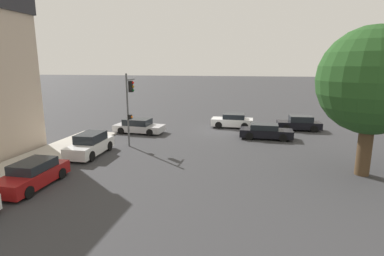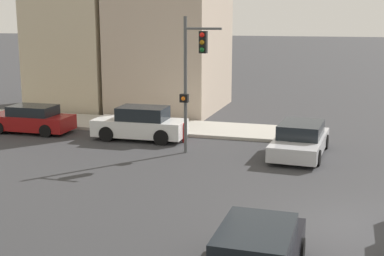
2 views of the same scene
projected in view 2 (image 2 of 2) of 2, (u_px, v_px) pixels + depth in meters
ground_plane at (356, 227)px, 14.94m from camera, size 300.00×300.00×0.00m
rowhouse_backdrop at (135, 19)px, 33.31m from camera, size 7.95×11.66×11.29m
traffic_signal at (193, 67)px, 22.20m from camera, size 0.56×1.72×5.78m
crossing_car_2 at (300, 140)px, 22.64m from camera, size 4.82×2.24×1.36m
parked_car_0 at (140, 124)px, 25.39m from camera, size 1.94×4.41×1.59m
parked_car_1 at (31, 120)px, 27.00m from camera, size 1.89×4.30×1.38m
fire_hydrant at (184, 132)px, 24.88m from camera, size 0.22×0.22×0.92m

